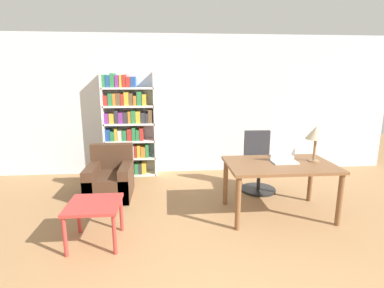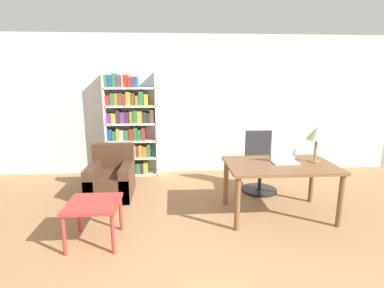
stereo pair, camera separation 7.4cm
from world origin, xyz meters
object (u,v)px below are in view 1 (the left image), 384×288
object	(u,v)px
table_lamp	(316,134)
bookshelf	(127,127)
laptop	(284,159)
office_chair	(258,166)
side_table_blue	(94,209)
desk	(279,170)
armchair	(110,180)

from	to	relation	value
table_lamp	bookshelf	world-z (taller)	bookshelf
laptop	office_chair	xyz separation A→B (m)	(-0.08, 0.89, -0.38)
side_table_blue	bookshelf	distance (m)	2.54
desk	bookshelf	xyz separation A→B (m)	(-2.29, 1.93, 0.31)
side_table_blue	desk	bearing A→B (deg)	13.09
armchair	bookshelf	size ratio (longest dim) A/B	0.40
side_table_blue	bookshelf	world-z (taller)	bookshelf
table_lamp	office_chair	world-z (taller)	table_lamp
armchair	bookshelf	world-z (taller)	bookshelf
table_lamp	office_chair	distance (m)	1.25
desk	side_table_blue	xyz separation A→B (m)	(-2.39, -0.56, -0.23)
office_chair	armchair	xyz separation A→B (m)	(-2.47, -0.06, -0.15)
desk	office_chair	distance (m)	0.97
table_lamp	side_table_blue	world-z (taller)	table_lamp
desk	bookshelf	size ratio (longest dim) A/B	0.72
laptop	side_table_blue	bearing A→B (deg)	-166.18
table_lamp	office_chair	size ratio (longest dim) A/B	0.50
armchair	bookshelf	bearing A→B (deg)	80.31
table_lamp	armchair	bearing A→B (deg)	164.53
table_lamp	armchair	world-z (taller)	table_lamp
side_table_blue	office_chair	bearing A→B (deg)	32.12
laptop	table_lamp	world-z (taller)	table_lamp
table_lamp	bookshelf	distance (m)	3.37
office_chair	bookshelf	size ratio (longest dim) A/B	0.50
desk	table_lamp	bearing A→B (deg)	6.83
desk	bookshelf	world-z (taller)	bookshelf
office_chair	desk	bearing A→B (deg)	-89.98
laptop	office_chair	bearing A→B (deg)	94.92
desk	armchair	size ratio (longest dim) A/B	1.81
armchair	side_table_blue	bearing A→B (deg)	-86.83
desk	side_table_blue	distance (m)	2.46
office_chair	bookshelf	xyz separation A→B (m)	(-2.29, 0.99, 0.53)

